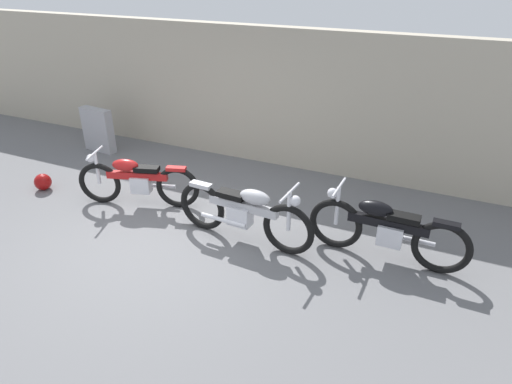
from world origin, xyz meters
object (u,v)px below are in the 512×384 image
stone_marker (98,130)px  helmet (43,182)px  motorcycle_silver (244,212)px  motorcycle_black (386,229)px  motorcycle_red (137,181)px

stone_marker → helmet: stone_marker is taller
helmet → motorcycle_silver: size_ratio=0.14×
stone_marker → motorcycle_black: bearing=-13.3°
stone_marker → motorcycle_black: 6.46m
motorcycle_silver → motorcycle_black: motorcycle_silver is taller
helmet → motorcycle_red: size_ratio=0.15×
stone_marker → motorcycle_black: (6.28, -1.49, 0.00)m
motorcycle_silver → motorcycle_red: (-2.09, 0.25, -0.03)m
helmet → motorcycle_silver: 4.02m
motorcycle_red → motorcycle_silver: bearing=155.5°
helmet → motorcycle_black: 5.96m
motorcycle_silver → stone_marker: bearing=160.0°
motorcycle_black → motorcycle_red: bearing=2.5°
stone_marker → motorcycle_black: size_ratio=0.43×
stone_marker → helmet: size_ratio=3.15×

